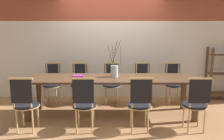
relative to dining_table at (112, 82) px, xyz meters
name	(u,v)px	position (x,y,z in m)	size (l,w,h in m)	color
ground_plane	(112,114)	(0.00, 0.00, -0.69)	(16.00, 16.00, 0.00)	#9E7047
wall_rear	(112,35)	(0.00, 1.29, 0.91)	(12.00, 0.06, 3.20)	beige
dining_table	(112,82)	(0.00, 0.00, 0.00)	(3.36, 0.90, 0.78)	#4C3321
chair_near_leftend	(26,102)	(-1.43, -0.76, -0.18)	(0.43, 0.43, 0.96)	black
chair_near_left	(85,102)	(-0.45, -0.76, -0.18)	(0.43, 0.43, 0.96)	black
chair_near_center	(141,102)	(0.48, -0.76, -0.18)	(0.43, 0.43, 0.96)	black
chair_near_right	(197,102)	(1.42, -0.76, -0.18)	(0.43, 0.43, 0.96)	black
chair_far_leftend	(53,82)	(-1.40, 0.76, -0.18)	(0.43, 0.43, 0.96)	black
chair_far_left	(80,82)	(-0.75, 0.76, -0.18)	(0.43, 0.43, 0.96)	black
chair_far_center	(112,82)	(0.01, 0.76, -0.18)	(0.43, 0.43, 0.96)	black
chair_far_right	(143,82)	(0.74, 0.76, -0.18)	(0.43, 0.43, 0.96)	black
chair_far_rightend	(174,82)	(1.47, 0.76, -0.18)	(0.43, 0.43, 0.96)	black
vase_centerpiece	(115,71)	(0.06, 0.06, 0.21)	(0.28, 0.29, 0.73)	#B2BCC1
book_stack	(79,76)	(-0.67, 0.04, 0.10)	(0.22, 0.21, 0.03)	maroon
shelving_rack	(224,74)	(2.77, 1.05, -0.05)	(0.77, 0.34, 1.30)	#513823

